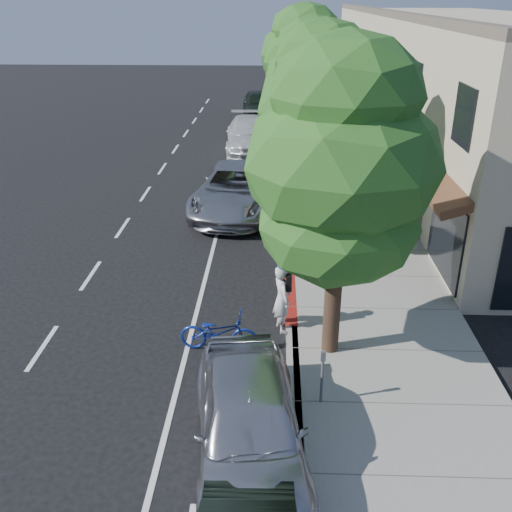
{
  "coord_description": "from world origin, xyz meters",
  "views": [
    {
      "loc": [
        -0.46,
        -13.69,
        7.97
      ],
      "look_at": [
        -0.99,
        0.7,
        1.35
      ],
      "focal_mm": 40.0,
      "sensor_mm": 36.0,
      "label": 1
    }
  ],
  "objects_px": {
    "street_tree_2": "(311,86)",
    "street_tree_3": "(305,64)",
    "bicycle": "(219,332)",
    "near_car_a": "(249,422)",
    "cyclist": "(282,299)",
    "pedestrian": "(368,189)",
    "street_tree_1": "(322,113)",
    "street_tree_5": "(298,57)",
    "silver_suv": "(238,189)",
    "street_tree_0": "(341,168)",
    "dark_suv_far": "(259,104)",
    "street_tree_4": "(301,56)",
    "dark_sedan": "(276,154)",
    "white_pickup": "(249,135)"
  },
  "relations": [
    {
      "from": "near_car_a",
      "to": "dark_suv_far",
      "type": "bearing_deg",
      "value": 84.51
    },
    {
      "from": "street_tree_1",
      "to": "street_tree_5",
      "type": "xyz_separation_m",
      "value": [
        0.0,
        24.0,
        -0.63
      ]
    },
    {
      "from": "white_pickup",
      "to": "street_tree_5",
      "type": "bearing_deg",
      "value": 71.0
    },
    {
      "from": "bicycle",
      "to": "pedestrian",
      "type": "relative_size",
      "value": 1.22
    },
    {
      "from": "dark_suv_far",
      "to": "cyclist",
      "type": "bearing_deg",
      "value": -92.53
    },
    {
      "from": "street_tree_0",
      "to": "street_tree_4",
      "type": "height_order",
      "value": "street_tree_4"
    },
    {
      "from": "silver_suv",
      "to": "dark_suv_far",
      "type": "relative_size",
      "value": 1.2
    },
    {
      "from": "bicycle",
      "to": "dark_sedan",
      "type": "bearing_deg",
      "value": -1.26
    },
    {
      "from": "street_tree_1",
      "to": "cyclist",
      "type": "height_order",
      "value": "street_tree_1"
    },
    {
      "from": "silver_suv",
      "to": "pedestrian",
      "type": "distance_m",
      "value": 5.17
    },
    {
      "from": "street_tree_4",
      "to": "cyclist",
      "type": "relative_size",
      "value": 4.17
    },
    {
      "from": "street_tree_3",
      "to": "street_tree_4",
      "type": "distance_m",
      "value": 6.0
    },
    {
      "from": "street_tree_5",
      "to": "street_tree_1",
      "type": "bearing_deg",
      "value": -90.0
    },
    {
      "from": "street_tree_0",
      "to": "street_tree_5",
      "type": "height_order",
      "value": "street_tree_0"
    },
    {
      "from": "street_tree_1",
      "to": "street_tree_3",
      "type": "distance_m",
      "value": 12.0
    },
    {
      "from": "silver_suv",
      "to": "street_tree_2",
      "type": "bearing_deg",
      "value": 42.61
    },
    {
      "from": "street_tree_1",
      "to": "white_pickup",
      "type": "bearing_deg",
      "value": 101.86
    },
    {
      "from": "white_pickup",
      "to": "street_tree_0",
      "type": "bearing_deg",
      "value": -84.98
    },
    {
      "from": "street_tree_0",
      "to": "street_tree_5",
      "type": "relative_size",
      "value": 1.11
    },
    {
      "from": "near_car_a",
      "to": "cyclist",
      "type": "bearing_deg",
      "value": 75.38
    },
    {
      "from": "street_tree_0",
      "to": "dark_sedan",
      "type": "distance_m",
      "value": 17.03
    },
    {
      "from": "silver_suv",
      "to": "pedestrian",
      "type": "relative_size",
      "value": 4.19
    },
    {
      "from": "bicycle",
      "to": "white_pickup",
      "type": "height_order",
      "value": "white_pickup"
    },
    {
      "from": "street_tree_3",
      "to": "street_tree_0",
      "type": "bearing_deg",
      "value": -90.0
    },
    {
      "from": "street_tree_2",
      "to": "street_tree_5",
      "type": "distance_m",
      "value": 18.01
    },
    {
      "from": "bicycle",
      "to": "dark_sedan",
      "type": "distance_m",
      "value": 16.47
    },
    {
      "from": "pedestrian",
      "to": "dark_suv_far",
      "type": "bearing_deg",
      "value": -85.24
    },
    {
      "from": "street_tree_0",
      "to": "street_tree_2",
      "type": "relative_size",
      "value": 1.02
    },
    {
      "from": "street_tree_2",
      "to": "street_tree_5",
      "type": "xyz_separation_m",
      "value": [
        0.0,
        18.0,
        -0.58
      ]
    },
    {
      "from": "street_tree_3",
      "to": "silver_suv",
      "type": "relative_size",
      "value": 1.17
    },
    {
      "from": "street_tree_1",
      "to": "street_tree_3",
      "type": "bearing_deg",
      "value": 90.0
    },
    {
      "from": "street_tree_1",
      "to": "white_pickup",
      "type": "relative_size",
      "value": 1.21
    },
    {
      "from": "dark_sedan",
      "to": "dark_suv_far",
      "type": "distance_m",
      "value": 12.88
    },
    {
      "from": "street_tree_5",
      "to": "silver_suv",
      "type": "distance_m",
      "value": 20.45
    },
    {
      "from": "street_tree_0",
      "to": "cyclist",
      "type": "distance_m",
      "value": 4.07
    },
    {
      "from": "street_tree_1",
      "to": "street_tree_5",
      "type": "relative_size",
      "value": 1.11
    },
    {
      "from": "street_tree_4",
      "to": "dark_suv_far",
      "type": "relative_size",
      "value": 1.4
    },
    {
      "from": "dark_suv_far",
      "to": "street_tree_2",
      "type": "bearing_deg",
      "value": -86.86
    },
    {
      "from": "street_tree_0",
      "to": "street_tree_2",
      "type": "distance_m",
      "value": 12.0
    },
    {
      "from": "street_tree_2",
      "to": "bicycle",
      "type": "distance_m",
      "value": 12.9
    },
    {
      "from": "street_tree_3",
      "to": "dark_suv_far",
      "type": "height_order",
      "value": "street_tree_3"
    },
    {
      "from": "street_tree_3",
      "to": "street_tree_5",
      "type": "distance_m",
      "value": 12.03
    },
    {
      "from": "street_tree_0",
      "to": "bicycle",
      "type": "bearing_deg",
      "value": 178.21
    },
    {
      "from": "near_car_a",
      "to": "white_pickup",
      "type": "bearing_deg",
      "value": 85.75
    },
    {
      "from": "street_tree_5",
      "to": "street_tree_4",
      "type": "bearing_deg",
      "value": -90.0
    },
    {
      "from": "dark_sedan",
      "to": "street_tree_2",
      "type": "bearing_deg",
      "value": -73.98
    },
    {
      "from": "street_tree_2",
      "to": "street_tree_3",
      "type": "distance_m",
      "value": 6.0
    },
    {
      "from": "street_tree_1",
      "to": "street_tree_4",
      "type": "relative_size",
      "value": 0.98
    },
    {
      "from": "street_tree_5",
      "to": "bicycle",
      "type": "bearing_deg",
      "value": -95.16
    },
    {
      "from": "near_car_a",
      "to": "bicycle",
      "type": "bearing_deg",
      "value": 97.32
    }
  ]
}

